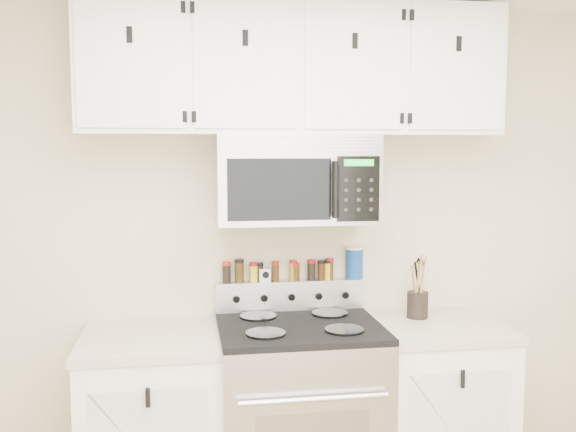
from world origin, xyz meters
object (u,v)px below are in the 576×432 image
Objects in this scene: microwave at (295,179)px; range at (299,418)px; salt_canister at (354,263)px; utensil_crock at (417,303)px.

range is at bearing -90.23° from microwave.
microwave is (0.00, 0.13, 1.14)m from range.
microwave is at bearing -155.39° from salt_canister.
microwave is at bearing 179.65° from utensil_crock.
range is 3.55× the size of utensil_crock.
microwave is at bearing 89.77° from range.
salt_canister is at bearing 39.70° from range.
range is 6.63× the size of salt_canister.
salt_canister reaches higher than range.
salt_canister reaches higher than utensil_crock.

